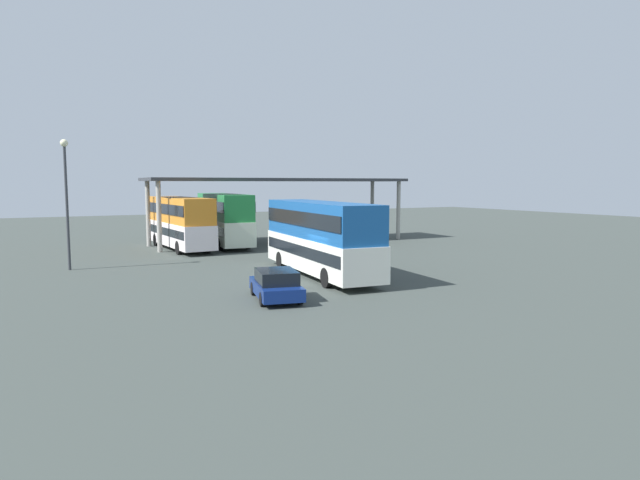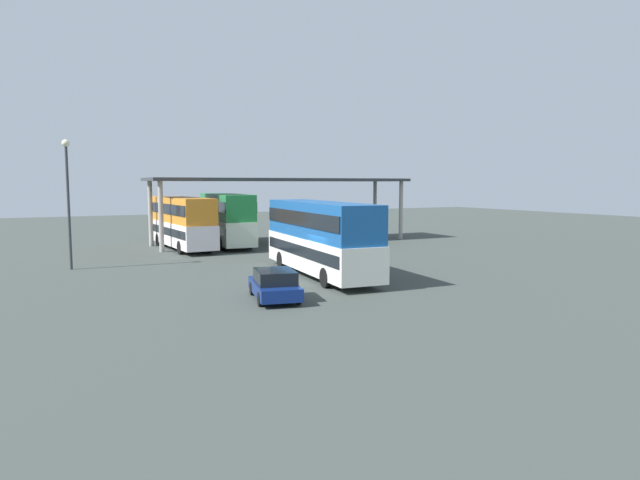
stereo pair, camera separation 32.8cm
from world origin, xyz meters
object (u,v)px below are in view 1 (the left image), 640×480
double_decker_main (320,235)px  lamppost_tall (66,188)px  parked_hatchback (276,285)px  double_decker_mid_row (224,217)px  double_decker_near_canopy (180,221)px

double_decker_main → lamppost_tall: (-12.24, 8.80, 2.60)m
parked_hatchback → double_decker_mid_row: size_ratio=0.39×
parked_hatchback → double_decker_mid_row: 22.54m
double_decker_main → parked_hatchback: double_decker_main is taller
double_decker_mid_row → double_decker_main: bearing=-175.0°
lamppost_tall → double_decker_mid_row: bearing=34.0°
double_decker_mid_row → parked_hatchback: bearing=172.8°
lamppost_tall → parked_hatchback: bearing=-61.3°
double_decker_mid_row → lamppost_tall: 15.07m
double_decker_main → lamppost_tall: lamppost_tall is taller
double_decker_near_canopy → lamppost_tall: lamppost_tall is taller
double_decker_near_canopy → double_decker_mid_row: 3.97m
double_decker_main → double_decker_mid_row: 17.10m
parked_hatchback → double_decker_near_canopy: 21.14m
double_decker_main → double_decker_near_canopy: double_decker_main is taller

